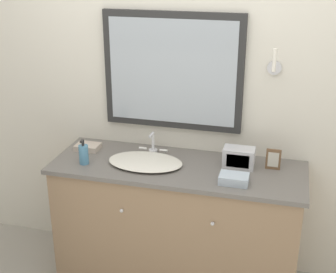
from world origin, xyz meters
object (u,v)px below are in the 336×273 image
object	(u,v)px
soap_bottle	(84,154)
appliance_box	(239,158)
sink_basin	(146,161)
picture_frame	(273,159)

from	to	relation	value
soap_bottle	appliance_box	xyz separation A→B (m)	(0.99, 0.21, -0.00)
sink_basin	picture_frame	world-z (taller)	sink_basin
appliance_box	sink_basin	bearing A→B (deg)	-169.59
sink_basin	soap_bottle	world-z (taller)	soap_bottle
appliance_box	soap_bottle	bearing A→B (deg)	-167.79
appliance_box	picture_frame	world-z (taller)	picture_frame
sink_basin	picture_frame	size ratio (longest dim) A/B	3.62
soap_bottle	picture_frame	distance (m)	1.23
appliance_box	picture_frame	xyz separation A→B (m)	(0.22, 0.02, 0.00)
sink_basin	appliance_box	bearing A→B (deg)	10.41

